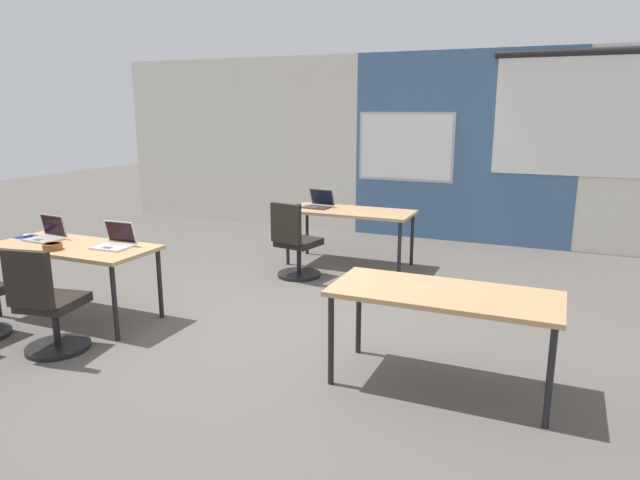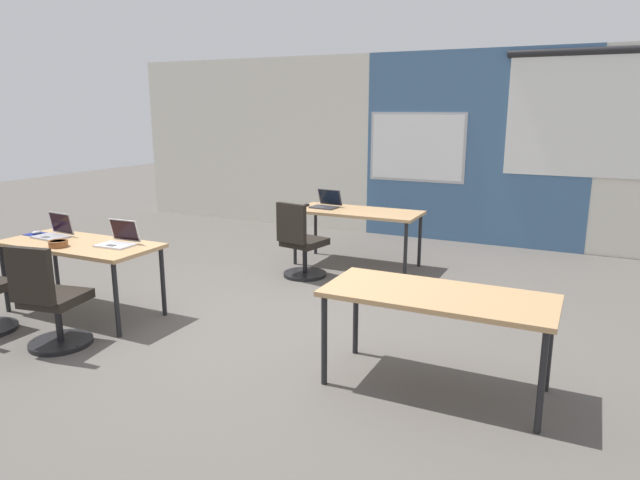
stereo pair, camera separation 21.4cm
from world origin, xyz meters
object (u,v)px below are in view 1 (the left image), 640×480
mouse_far_left (299,205)px  snack_bowl (52,246)px  laptop_near_left_inner (114,242)px  desk_near_right (444,300)px  chair_far_left (295,247)px  chair_near_left_inner (48,310)px  desk_near_left (74,251)px  laptop_near_left_end (47,235)px  laptop_far_left (318,204)px  desk_far_center (350,215)px  mouse_near_left_end (28,235)px

mouse_far_left → snack_bowl: bearing=-109.5°
laptop_near_left_inner → desk_near_right: bearing=-4.1°
mouse_far_left → chair_far_left: chair_far_left is taller
chair_near_left_inner → desk_near_left: bearing=-69.3°
desk_near_left → chair_near_left_inner: size_ratio=1.74×
chair_far_left → desk_near_left: bearing=66.8°
laptop_near_left_end → desk_near_left: bearing=-4.6°
mouse_far_left → laptop_near_left_inner: bearing=-102.7°
chair_far_left → chair_near_left_inner: 2.89m
laptop_near_left_inner → desk_near_left: bearing=-169.9°
laptop_near_left_inner → chair_near_left_inner: bearing=-91.5°
laptop_far_left → chair_far_left: size_ratio=0.39×
desk_near_left → laptop_near_left_end: laptop_near_left_end is taller
laptop_far_left → snack_bowl: bearing=-108.7°
mouse_far_left → laptop_near_left_end: bearing=-117.9°
laptop_far_left → chair_far_left: (0.05, -0.81, -0.39)m
mouse_far_left → chair_near_left_inner: chair_near_left_inner is taller
laptop_far_left → snack_bowl: laptop_far_left is taller
chair_near_left_inner → snack_bowl: (-0.47, 0.51, 0.38)m
desk_far_center → laptop_near_left_end: size_ratio=4.55×
laptop_far_left → mouse_near_left_end: (-1.98, -2.75, -0.03)m
mouse_far_left → laptop_near_left_inner: size_ratio=0.33×
mouse_near_left_end → desk_near_left: bearing=-6.0°
laptop_far_left → desk_far_center: bearing=2.1°
laptop_near_left_inner → chair_far_left: bearing=61.7°
mouse_far_left → snack_bowl: 3.19m
chair_near_left_inner → snack_bowl: chair_near_left_inner is taller
chair_far_left → laptop_near_left_inner: 2.18m
chair_far_left → laptop_far_left: bearing=-75.6°
mouse_near_left_end → chair_near_left_inner: bearing=-35.3°
snack_bowl → chair_far_left: bearing=58.0°
mouse_near_left_end → laptop_near_left_inner: size_ratio=0.33×
desk_far_center → mouse_far_left: mouse_far_left is taller
desk_near_left → laptop_near_left_end: size_ratio=4.55×
mouse_far_left → snack_bowl: (-1.06, -3.00, 0.02)m
mouse_near_left_end → desk_far_center: bearing=48.3°
desk_near_right → laptop_far_left: bearing=127.9°
laptop_near_left_inner → desk_far_center: bearing=61.4°
mouse_far_left → mouse_near_left_end: mouse_near_left_end is taller
desk_near_left → desk_near_right: same height
laptop_near_left_end → snack_bowl: bearing=-30.9°
laptop_far_left → snack_bowl: 3.31m
laptop_near_left_inner → chair_near_left_inner: (0.01, -0.81, -0.39)m
laptop_near_left_end → chair_near_left_inner: bearing=-38.1°
laptop_far_left → chair_far_left: 0.90m
mouse_far_left → mouse_near_left_end: bearing=-122.1°
chair_far_left → desk_near_right: bearing=147.4°
laptop_near_left_end → desk_far_center: bearing=56.3°
chair_far_left → snack_bowl: chair_far_left is taller
desk_far_center → laptop_far_left: size_ratio=4.49×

